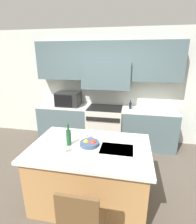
{
  "coord_description": "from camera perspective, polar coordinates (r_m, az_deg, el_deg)",
  "views": [
    {
      "loc": [
        0.59,
        -2.2,
        2.1
      ],
      "look_at": [
        0.04,
        0.66,
        1.15
      ],
      "focal_mm": 28.0,
      "sensor_mm": 36.0,
      "label": 1
    }
  ],
  "objects": [
    {
      "name": "ground_plane",
      "position": [
        3.1,
        -3.3,
        -24.69
      ],
      "size": [
        10.0,
        10.0,
        0.0
      ],
      "primitive_type": "plane",
      "color": "brown"
    },
    {
      "name": "back_cabinetry",
      "position": [
        4.26,
        3.01,
        11.12
      ],
      "size": [
        10.0,
        0.46,
        2.7
      ],
      "color": "silver",
      "rests_on": "ground_plane"
    },
    {
      "name": "back_counter",
      "position": [
        4.31,
        2.29,
        -4.36
      ],
      "size": [
        3.29,
        0.62,
        0.92
      ],
      "color": "#4C6066",
      "rests_on": "ground_plane"
    },
    {
      "name": "range_stove",
      "position": [
        4.29,
        2.24,
        -4.45
      ],
      "size": [
        0.82,
        0.7,
        0.92
      ],
      "color": "beige",
      "rests_on": "ground_plane"
    },
    {
      "name": "microwave",
      "position": [
        4.34,
        -9.65,
        4.26
      ],
      "size": [
        0.56,
        0.45,
        0.34
      ],
      "color": "black",
      "rests_on": "back_counter"
    },
    {
      "name": "kitchen_island",
      "position": [
        2.71,
        -2.51,
        -19.42
      ],
      "size": [
        1.65,
        1.09,
        0.9
      ],
      "color": "#B7844C",
      "rests_on": "ground_plane"
    },
    {
      "name": "island_chair",
      "position": [
        2.03,
        -5.59,
        -32.68
      ],
      "size": [
        0.42,
        0.4,
        0.97
      ],
      "color": "brown",
      "rests_on": "ground_plane"
    },
    {
      "name": "wine_bottle",
      "position": [
        2.48,
        -9.57,
        -8.11
      ],
      "size": [
        0.07,
        0.07,
        0.31
      ],
      "color": "#194723",
      "rests_on": "kitchen_island"
    },
    {
      "name": "wine_glass_near",
      "position": [
        2.28,
        -11.13,
        -10.18
      ],
      "size": [
        0.08,
        0.08,
        0.2
      ],
      "color": "white",
      "rests_on": "kitchen_island"
    },
    {
      "name": "wine_glass_far",
      "position": [
        2.61,
        -3.51,
        -6.09
      ],
      "size": [
        0.08,
        0.08,
        0.2
      ],
      "color": "white",
      "rests_on": "kitchen_island"
    },
    {
      "name": "fruit_bowl",
      "position": [
        2.47,
        -2.71,
        -10.19
      ],
      "size": [
        0.27,
        0.27,
        0.1
      ],
      "color": "#384C6B",
      "rests_on": "kitchen_island"
    },
    {
      "name": "oil_bottle_on_counter",
      "position": [
        4.11,
        10.53,
        2.12
      ],
      "size": [
        0.06,
        0.06,
        0.21
      ],
      "color": "black",
      "rests_on": "back_counter"
    }
  ]
}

